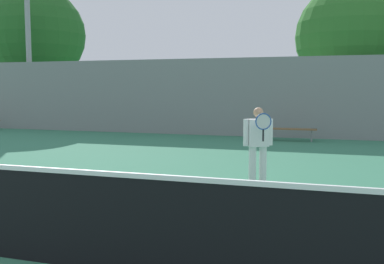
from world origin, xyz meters
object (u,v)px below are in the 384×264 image
object	(u,v)px
tennis_player	(258,142)
tree_dark_dense	(347,37)
tree_green_tall	(38,35)
bench_courtside_far	(291,130)

from	to	relation	value
tennis_player	tree_dark_dense	distance (m)	11.95
tree_green_tall	tree_dark_dense	bearing A→B (deg)	-1.79
tree_green_tall	tree_dark_dense	world-z (taller)	tree_green_tall
tennis_player	tree_dark_dense	world-z (taller)	tree_dark_dense
tree_green_tall	tree_dark_dense	distance (m)	15.41
bench_courtside_far	tree_dark_dense	xyz separation A→B (m)	(1.84, 3.80, 3.56)
tennis_player	tree_dark_dense	xyz separation A→B (m)	(1.77, 11.40, 3.12)
bench_courtside_far	tree_green_tall	distance (m)	14.82
tree_dark_dense	tennis_player	bearing A→B (deg)	-98.82
bench_courtside_far	tree_green_tall	world-z (taller)	tree_green_tall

